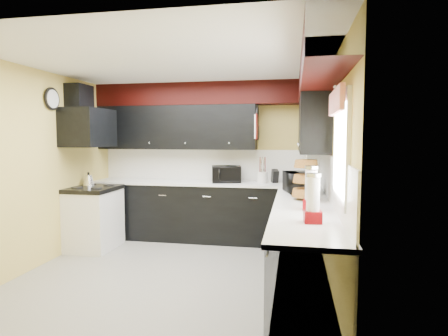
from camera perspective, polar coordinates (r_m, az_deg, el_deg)
name	(u,v)px	position (r m, az deg, el deg)	size (l,w,h in m)	color
ground	(176,273)	(4.75, -7.28, -15.58)	(3.60, 3.60, 0.00)	gray
wall_back	(209,161)	(6.21, -2.29, 1.08)	(3.60, 0.06, 2.50)	#E0C666
wall_right	(332,173)	(4.28, 16.14, -0.79)	(0.06, 3.60, 2.50)	#E0C666
wall_left	(40,168)	(5.32, -26.23, -0.04)	(0.06, 3.60, 2.50)	#E0C666
ceiling	(174,63)	(4.54, -7.62, 15.53)	(3.60, 3.60, 0.06)	white
cab_back	(205,212)	(6.02, -2.91, -6.72)	(3.60, 0.60, 0.90)	black
cab_right	(304,251)	(4.12, 12.03, -12.28)	(0.60, 3.00, 0.90)	black
counter_back	(205,183)	(5.95, -2.93, -2.28)	(3.62, 0.64, 0.04)	white
counter_right	(304,207)	(4.01, 12.15, -5.84)	(0.64, 3.02, 0.04)	white
splash_back	(209,165)	(6.20, -2.31, 0.52)	(3.60, 0.02, 0.50)	white
splash_right	(331,179)	(4.28, 15.99, -1.58)	(0.02, 3.60, 0.50)	white
upper_back	(177,128)	(6.16, -7.24, 6.13)	(2.60, 0.35, 0.70)	black
upper_right	(313,126)	(5.15, 13.37, 6.31)	(0.35, 1.80, 0.70)	black
soffit_back	(206,94)	(6.06, -2.72, 11.17)	(3.60, 0.36, 0.35)	black
soffit_right	(318,72)	(4.12, 14.18, 14.06)	(0.36, 3.24, 0.35)	black
stove	(94,220)	(5.89, -19.16, -7.45)	(0.60, 0.75, 0.86)	white
cooktop	(93,189)	(5.81, -19.28, -3.01)	(0.62, 0.77, 0.06)	black
hood	(88,128)	(5.79, -19.95, 5.78)	(0.50, 0.78, 0.55)	black
hood_duct	(79,99)	(5.88, -21.18, 9.82)	(0.24, 0.40, 0.40)	black
window	(342,149)	(3.36, 17.47, 2.84)	(0.03, 0.86, 0.96)	white
valance	(336,102)	(3.37, 16.70, 9.68)	(0.04, 0.88, 0.20)	red
pan_top	(257,114)	(5.83, 5.09, 8.20)	(0.03, 0.22, 0.40)	black
pan_mid	(256,130)	(5.69, 4.94, 5.76)	(0.03, 0.28, 0.46)	black
pan_low	(258,132)	(5.94, 5.19, 5.43)	(0.03, 0.24, 0.42)	black
cut_board	(256,127)	(5.57, 4.93, 6.30)	(0.03, 0.26, 0.35)	white
baskets	(306,179)	(4.32, 12.36, -1.59)	(0.27, 0.27, 0.50)	brown
clock	(52,99)	(5.51, -24.75, 9.55)	(0.03, 0.30, 0.30)	black
deco_plate	(335,76)	(3.95, 16.54, 13.31)	(0.03, 0.24, 0.24)	white
toaster_oven	(226,174)	(5.84, 0.36, -0.94)	(0.44, 0.37, 0.26)	black
microwave	(299,182)	(4.87, 11.35, -2.15)	(0.47, 0.32, 0.26)	black
utensil_crock	(262,177)	(5.78, 5.88, -1.45)	(0.16, 0.16, 0.17)	silver
knife_block	(275,176)	(5.84, 7.77, -1.26)	(0.09, 0.13, 0.20)	black
kettle	(89,180)	(6.01, -19.93, -1.75)	(0.17, 0.17, 0.15)	silver
dispenser_a	(311,189)	(3.72, 13.14, -3.16)	(0.15, 0.15, 0.41)	#681001
dispenser_b	(313,200)	(3.18, 13.40, -4.74)	(0.14, 0.14, 0.38)	#650006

